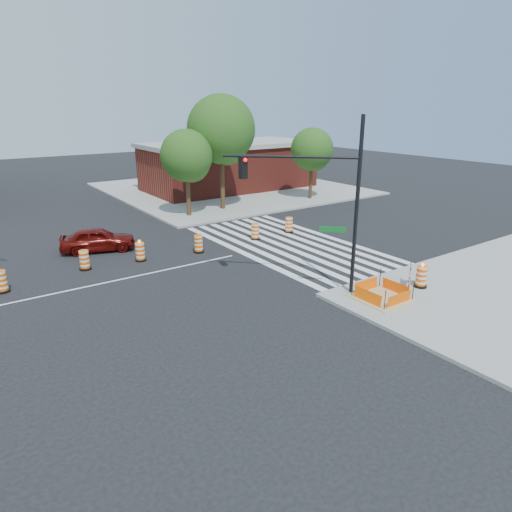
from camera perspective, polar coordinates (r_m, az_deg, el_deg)
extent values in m
plane|color=black|center=(23.05, -17.95, -3.12)|extent=(120.00, 120.00, 0.00)
cube|color=gray|center=(46.21, -3.30, 8.43)|extent=(22.00, 22.00, 0.15)
cube|color=silver|center=(26.13, -1.53, 0.37)|extent=(0.45, 13.50, 0.01)
cube|color=silver|center=(26.61, 0.09, 0.71)|extent=(0.45, 13.50, 0.01)
cube|color=silver|center=(27.11, 1.65, 1.05)|extent=(0.45, 13.50, 0.01)
cube|color=silver|center=(27.64, 3.15, 1.37)|extent=(0.45, 13.50, 0.01)
cube|color=silver|center=(28.18, 4.59, 1.67)|extent=(0.45, 13.50, 0.01)
cube|color=silver|center=(28.74, 5.98, 1.97)|extent=(0.45, 13.50, 0.01)
cube|color=silver|center=(29.31, 7.32, 2.25)|extent=(0.45, 13.50, 0.01)
cube|color=silver|center=(29.91, 8.60, 2.52)|extent=(0.45, 13.50, 0.01)
cube|color=silver|center=(23.04, -17.96, -3.11)|extent=(14.00, 0.12, 0.01)
cube|color=tan|center=(20.54, 15.42, -5.02)|extent=(2.20, 2.20, 0.05)
cube|color=#FF5C05|center=(19.94, 17.45, -5.16)|extent=(1.44, 0.02, 0.55)
cube|color=#FF5C05|center=(20.97, 13.60, -3.62)|extent=(1.44, 0.02, 0.55)
cube|color=#FF5C05|center=(19.80, 13.79, -4.99)|extent=(0.02, 1.44, 0.55)
cube|color=#FF5C05|center=(21.10, 17.06, -3.79)|extent=(0.02, 1.44, 0.55)
cylinder|color=black|center=(19.21, 15.83, -5.35)|extent=(0.04, 0.04, 0.90)
cylinder|color=black|center=(20.55, 19.05, -4.09)|extent=(0.04, 0.04, 0.90)
cylinder|color=black|center=(20.28, 11.94, -3.74)|extent=(0.04, 0.04, 0.90)
cylinder|color=black|center=(21.55, 15.24, -2.65)|extent=(0.04, 0.04, 0.90)
cube|color=maroon|center=(45.90, -3.35, 10.92)|extent=(16.00, 8.00, 4.20)
cube|color=gray|center=(45.65, -3.41, 13.78)|extent=(16.50, 8.50, 0.40)
imported|color=#550A07|center=(27.87, -19.19, 1.99)|extent=(4.45, 2.86, 1.41)
cylinder|color=black|center=(19.75, 12.48, 5.83)|extent=(0.17, 0.17, 7.60)
cylinder|color=black|center=(19.41, 4.30, 12.26)|extent=(4.22, 4.00, 0.11)
cube|color=black|center=(19.71, -1.63, 11.00)|extent=(0.30, 0.27, 0.95)
sphere|color=#FF0C0C|center=(19.52, -1.34, 11.92)|extent=(0.17, 0.17, 0.17)
cube|color=#0C591E|center=(19.92, 9.56, 3.30)|extent=(0.86, 0.81, 0.24)
cylinder|color=black|center=(22.28, 19.83, -3.53)|extent=(0.59, 0.59, 0.10)
cylinder|color=#FF5A05|center=(22.10, 19.97, -2.35)|extent=(0.47, 0.47, 0.93)
sphere|color=#FF990C|center=(21.93, 20.12, -1.03)|extent=(0.16, 0.16, 0.16)
cube|color=#FF5A05|center=(21.93, 18.73, -1.80)|extent=(0.75, 0.58, 0.30)
cube|color=#FF5A05|center=(22.04, 18.64, -2.63)|extent=(0.75, 0.58, 0.24)
cylinder|color=black|center=(21.62, 18.66, -2.69)|extent=(0.04, 0.04, 1.07)
cylinder|color=black|center=(22.38, 18.69, -1.97)|extent=(0.04, 0.04, 1.07)
cylinder|color=#382314|center=(34.56, -8.49, 8.12)|extent=(0.33, 0.33, 4.05)
sphere|color=#1E4413|center=(34.20, -8.69, 12.29)|extent=(3.80, 3.80, 3.80)
sphere|color=#1E4413|center=(34.78, -8.10, 11.37)|extent=(2.78, 2.78, 2.78)
sphere|color=#1E4413|center=(33.88, -9.14, 11.57)|extent=(2.53, 2.53, 2.53)
cylinder|color=#382314|center=(36.47, -4.24, 10.03)|extent=(0.35, 0.35, 5.58)
sphere|color=#1E4413|center=(36.12, -4.38, 15.50)|extent=(5.23, 5.23, 5.23)
sphere|color=#1E4413|center=(36.74, -3.86, 14.20)|extent=(3.84, 3.84, 3.84)
sphere|color=#1E4413|center=(35.74, -4.79, 14.62)|extent=(3.49, 3.49, 3.49)
cylinder|color=#382314|center=(40.87, 6.88, 9.68)|extent=(0.31, 0.31, 3.91)
sphere|color=#1E4413|center=(40.57, 7.01, 13.09)|extent=(3.67, 3.67, 3.67)
sphere|color=#1E4413|center=(41.16, 7.22, 12.30)|extent=(2.69, 2.69, 2.69)
sphere|color=#1E4413|center=(40.21, 6.76, 12.53)|extent=(2.44, 2.44, 2.44)
cylinder|color=black|center=(23.76, -29.06, -3.84)|extent=(0.60, 0.60, 0.10)
cylinder|color=#FF5A05|center=(23.60, -29.24, -2.72)|extent=(0.48, 0.48, 0.95)
cylinder|color=black|center=(25.16, -20.53, -1.47)|extent=(0.60, 0.60, 0.10)
cylinder|color=#FF5A05|center=(25.00, -20.66, -0.39)|extent=(0.48, 0.48, 0.95)
cylinder|color=black|center=(25.65, -14.20, -0.46)|extent=(0.60, 0.60, 0.10)
cylinder|color=#FF5A05|center=(25.50, -14.29, 0.60)|extent=(0.48, 0.48, 0.95)
sphere|color=#FF990C|center=(25.34, -14.38, 1.79)|extent=(0.16, 0.16, 0.16)
cylinder|color=black|center=(26.48, -7.16, 0.57)|extent=(0.60, 0.60, 0.10)
cylinder|color=#FF5A05|center=(26.33, -7.20, 1.61)|extent=(0.48, 0.48, 0.95)
cylinder|color=black|center=(28.77, -0.10, 2.18)|extent=(0.60, 0.60, 0.10)
cylinder|color=#FF5A05|center=(28.63, -0.10, 3.14)|extent=(0.48, 0.48, 0.95)
cylinder|color=black|center=(30.47, 4.11, 3.06)|extent=(0.60, 0.60, 0.10)
cylinder|color=#FF5A05|center=(30.34, 4.14, 3.97)|extent=(0.48, 0.48, 0.95)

